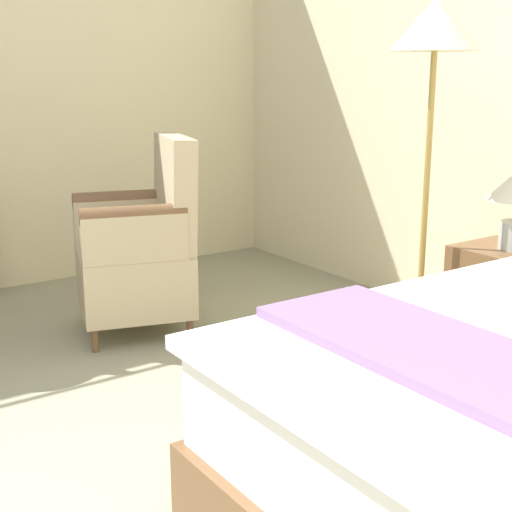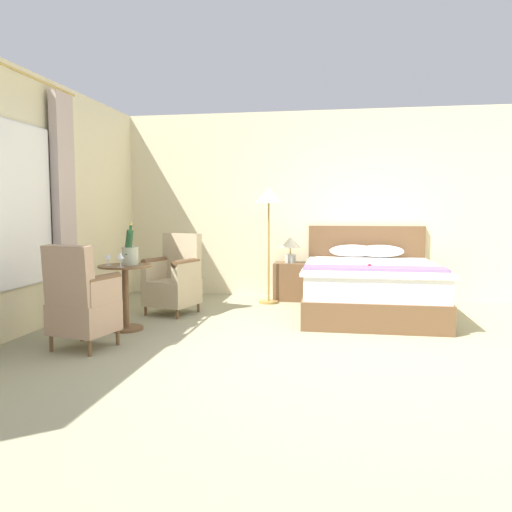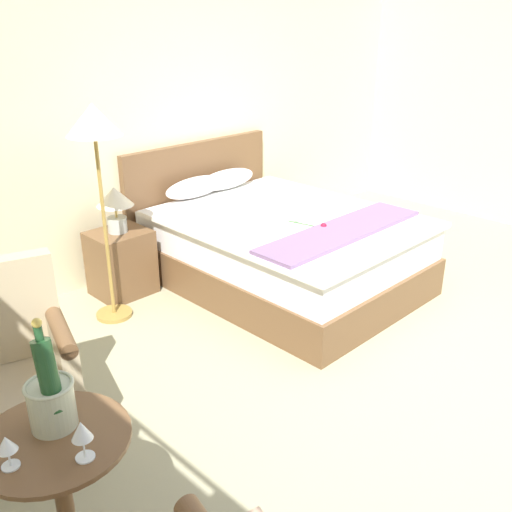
# 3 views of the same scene
# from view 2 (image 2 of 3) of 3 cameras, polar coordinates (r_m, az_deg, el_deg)

# --- Properties ---
(ground_plane) EXTENTS (8.15, 8.15, 0.00)m
(ground_plane) POSITION_cam_2_polar(r_m,az_deg,el_deg) (4.70, 9.80, -11.17)
(ground_plane) COLOR gray
(wall_headboard_side) EXTENTS (6.77, 0.12, 2.81)m
(wall_headboard_side) POSITION_cam_2_polar(r_m,az_deg,el_deg) (7.69, 9.74, 5.77)
(wall_headboard_side) COLOR beige
(wall_headboard_side) RESTS_ON ground
(wall_window_side) EXTENTS (0.27, 6.36, 2.81)m
(wall_window_side) POSITION_cam_2_polar(r_m,az_deg,el_deg) (5.59, -27.16, 5.47)
(wall_window_side) COLOR beige
(wall_window_side) RESTS_ON ground
(bed) EXTENTS (1.70, 2.28, 1.09)m
(bed) POSITION_cam_2_polar(r_m,az_deg,el_deg) (6.61, 12.88, -3.40)
(bed) COLOR brown
(bed) RESTS_ON ground
(nightstand) EXTENTS (0.49, 0.41, 0.55)m
(nightstand) POSITION_cam_2_polar(r_m,az_deg,el_deg) (7.40, 3.93, -2.90)
(nightstand) COLOR brown
(nightstand) RESTS_ON ground
(bedside_lamp) EXTENTS (0.30, 0.30, 0.38)m
(bedside_lamp) POSITION_cam_2_polar(r_m,az_deg,el_deg) (7.35, 3.95, 1.24)
(bedside_lamp) COLOR #ADB5B0
(bedside_lamp) RESTS_ON nightstand
(floor_lamp_brass) EXTENTS (0.39, 0.39, 1.65)m
(floor_lamp_brass) POSITION_cam_2_polar(r_m,az_deg,el_deg) (7.06, 1.46, 6.01)
(floor_lamp_brass) COLOR olive
(floor_lamp_brass) RESTS_ON ground
(side_table_round) EXTENTS (0.58, 0.58, 0.72)m
(side_table_round) POSITION_cam_2_polar(r_m,az_deg,el_deg) (5.70, -14.69, -3.96)
(side_table_round) COLOR brown
(side_table_round) RESTS_ON ground
(champagne_bucket) EXTENTS (0.19, 0.19, 0.47)m
(champagne_bucket) POSITION_cam_2_polar(r_m,az_deg,el_deg) (5.68, -14.20, 0.42)
(champagne_bucket) COLOR #B2BB9E
(champagne_bucket) RESTS_ON side_table_round
(wine_glass_near_bucket) EXTENTS (0.07, 0.07, 0.13)m
(wine_glass_near_bucket) POSITION_cam_2_polar(r_m,az_deg,el_deg) (5.69, -16.54, -0.07)
(wine_glass_near_bucket) COLOR white
(wine_glass_near_bucket) RESTS_ON side_table_round
(wine_glass_near_edge) EXTENTS (0.08, 0.08, 0.16)m
(wine_glass_near_edge) POSITION_cam_2_polar(r_m,az_deg,el_deg) (5.47, -15.24, -0.03)
(wine_glass_near_edge) COLOR white
(wine_glass_near_edge) RESTS_ON side_table_round
(armchair_by_window) EXTENTS (0.70, 0.71, 1.02)m
(armchair_by_window) POSITION_cam_2_polar(r_m,az_deg,el_deg) (6.49, -9.34, -2.69)
(armchair_by_window) COLOR brown
(armchair_by_window) RESTS_ON ground
(armchair_facing_bed) EXTENTS (0.62, 0.61, 1.01)m
(armchair_facing_bed) POSITION_cam_2_polar(r_m,az_deg,el_deg) (5.01, -19.39, -4.94)
(armchair_facing_bed) COLOR brown
(armchair_facing_bed) RESTS_ON ground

